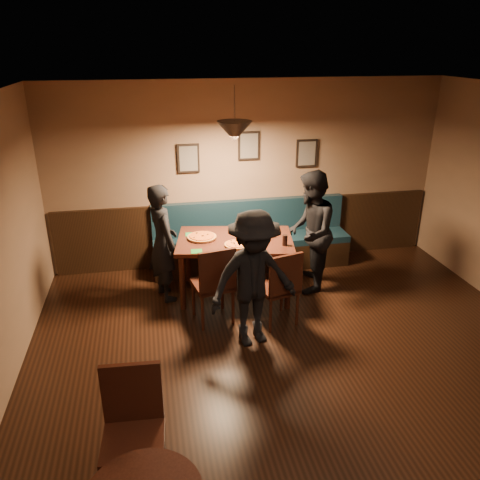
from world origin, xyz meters
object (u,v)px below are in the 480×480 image
(chair_near_left, at_px, (212,283))
(chair_near_right, at_px, (277,286))
(cafe_chair_far, at_px, (133,439))
(diner_left, at_px, (163,243))
(soda_glass, at_px, (285,240))
(tabasco_bottle, at_px, (273,233))
(diner_right, at_px, (310,232))
(booth_bench, at_px, (252,237))
(dining_table, at_px, (235,267))
(diner_front, at_px, (253,279))

(chair_near_left, bearing_deg, chair_near_right, -25.39)
(chair_near_left, bearing_deg, cafe_chair_far, -122.08)
(diner_left, xyz_separation_m, soda_glass, (1.55, -0.43, 0.09))
(soda_glass, xyz_separation_m, tabasco_bottle, (-0.09, 0.29, -0.01))
(chair_near_right, distance_m, diner_right, 1.09)
(chair_near_right, bearing_deg, booth_bench, 73.67)
(booth_bench, distance_m, tabasco_bottle, 0.93)
(dining_table, distance_m, chair_near_left, 0.74)
(soda_glass, bearing_deg, diner_right, 34.11)
(booth_bench, relative_size, diner_right, 1.76)
(chair_near_left, xyz_separation_m, diner_left, (-0.55, 0.71, 0.28))
(diner_right, bearing_deg, diner_left, -71.73)
(chair_near_right, xyz_separation_m, tabasco_bottle, (0.14, 0.78, 0.39))
(diner_left, xyz_separation_m, tabasco_bottle, (1.46, -0.14, 0.08))
(booth_bench, height_order, dining_table, booth_bench)
(dining_table, distance_m, diner_front, 1.24)
(cafe_chair_far, bearing_deg, tabasco_bottle, -118.45)
(cafe_chair_far, bearing_deg, chair_near_right, -124.51)
(soda_glass, relative_size, cafe_chair_far, 0.14)
(cafe_chair_far, bearing_deg, dining_table, -110.47)
(tabasco_bottle, bearing_deg, diner_front, -114.54)
(booth_bench, height_order, diner_left, diner_left)
(chair_near_left, height_order, diner_front, diner_front)
(dining_table, height_order, chair_near_right, chair_near_right)
(tabasco_bottle, bearing_deg, booth_bench, 96.66)
(chair_near_right, bearing_deg, diner_left, 130.51)
(soda_glass, bearing_deg, booth_bench, 99.22)
(diner_left, bearing_deg, chair_near_right, -142.50)
(diner_right, bearing_deg, dining_table, -69.69)
(diner_right, relative_size, soda_glass, 11.98)
(chair_near_left, xyz_separation_m, diner_front, (0.39, -0.57, 0.29))
(dining_table, relative_size, tabasco_bottle, 11.89)
(diner_left, bearing_deg, chair_near_left, -159.94)
(diner_right, relative_size, diner_front, 1.05)
(dining_table, bearing_deg, diner_front, -80.15)
(chair_near_right, distance_m, diner_front, 0.61)
(dining_table, bearing_deg, diner_left, -175.66)
(chair_near_left, height_order, diner_right, diner_right)
(dining_table, relative_size, diner_right, 0.90)
(dining_table, distance_m, diner_right, 1.13)
(tabasco_bottle, bearing_deg, cafe_chair_far, -122.03)
(diner_left, bearing_deg, soda_glass, -123.37)
(dining_table, height_order, chair_near_left, chair_near_left)
(chair_near_left, distance_m, diner_right, 1.59)
(cafe_chair_far, bearing_deg, diner_left, -93.45)
(diner_front, xyz_separation_m, tabasco_bottle, (0.52, 1.14, 0.08))
(chair_near_right, xyz_separation_m, soda_glass, (0.23, 0.48, 0.40))
(booth_bench, relative_size, chair_near_left, 2.90)
(diner_left, height_order, cafe_chair_far, diner_left)
(diner_front, relative_size, cafe_chair_far, 1.56)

